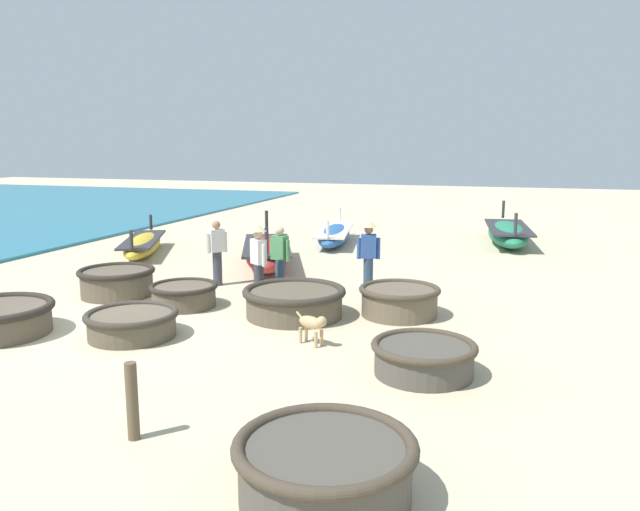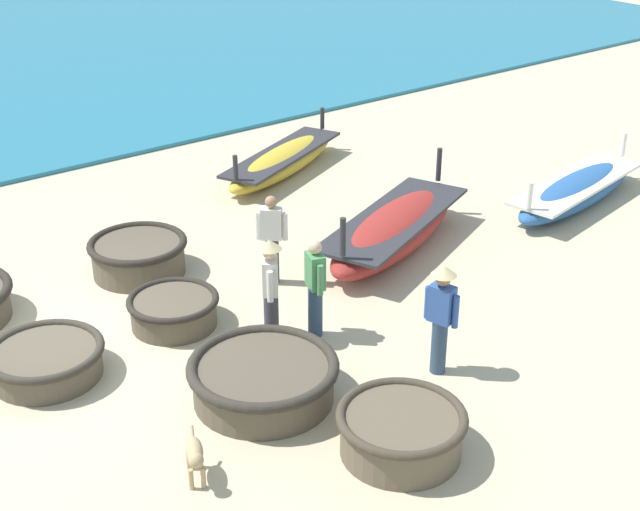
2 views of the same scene
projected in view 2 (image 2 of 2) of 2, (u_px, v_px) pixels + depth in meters
ground_plane at (57, 348)px, 13.16m from camera, size 80.00×80.00×0.00m
coracle_far_left at (46, 360)px, 12.40m from camera, size 1.64×1.64×0.47m
coracle_tilted at (174, 310)px, 13.66m from camera, size 1.42×1.42×0.49m
coracle_nearest at (138, 255)px, 15.20m from camera, size 1.69×1.69×0.63m
coracle_front_right at (401, 431)px, 10.86m from camera, size 1.62×1.62×0.59m
coracle_upturned at (263, 378)px, 11.89m from camera, size 2.05×2.05×0.58m
long_boat_ochre_hull at (577, 190)px, 17.99m from camera, size 1.72×4.35×1.03m
long_boat_white_hull at (394, 229)px, 16.05m from camera, size 2.70×4.35×1.34m
long_boat_blue_hull at (283, 161)px, 19.54m from camera, size 2.50×4.06×1.01m
fisherman_by_coracle at (272, 237)px, 14.68m from camera, size 0.39×0.42×1.57m
fisherman_crouching at (270, 284)px, 12.93m from camera, size 0.45×0.38×1.67m
fisherman_hauling at (315, 286)px, 13.14m from camera, size 0.51×0.31×1.57m
fisherman_with_hat at (441, 312)px, 12.19m from camera, size 0.52×0.36×1.67m
dog at (195, 455)px, 10.36m from camera, size 0.64×0.40×0.55m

